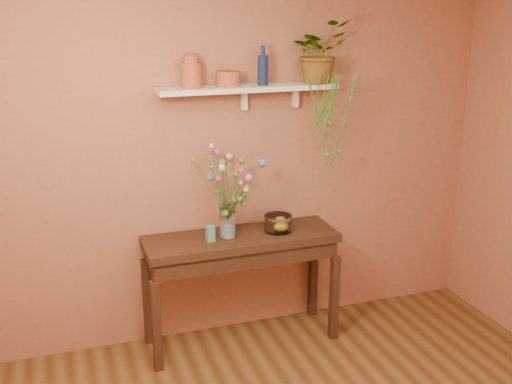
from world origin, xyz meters
TOP-DOWN VIEW (x-y plane):
  - room at (0.00, 0.00)m, footprint 4.04×4.04m
  - sideboard at (-0.05, 1.75)m, footprint 1.42×0.46m
  - wall_shelf at (0.06, 1.87)m, footprint 1.30×0.24m
  - terracotta_jug at (-0.36, 1.87)m, footprint 0.19×0.19m
  - terracotta_pot at (-0.09, 1.89)m, footprint 0.19×0.19m
  - blue_bottle at (0.16, 1.86)m, footprint 0.09×0.09m
  - spider_plant at (0.58, 1.85)m, footprint 0.48×0.45m
  - plant_fronds at (0.62, 1.71)m, footprint 0.46×0.31m
  - glass_vase at (-0.15, 1.75)m, footprint 0.12×0.12m
  - bouquet at (-0.12, 1.73)m, footprint 0.54×0.54m
  - glass_bowl at (0.24, 1.75)m, footprint 0.20×0.20m
  - lemon at (0.26, 1.74)m, footprint 0.07×0.07m
  - carton at (-0.29, 1.70)m, footprint 0.06×0.05m

SIDE VIEW (x-z plane):
  - sideboard at x=-0.05m, z-range 0.31..1.17m
  - lemon at x=0.26m, z-range 0.87..0.94m
  - glass_bowl at x=0.24m, z-range 0.86..0.98m
  - carton at x=-0.29m, z-range 0.86..0.98m
  - glass_vase at x=-0.15m, z-range 0.85..1.09m
  - bouquet at x=-0.12m, z-range 1.05..1.59m
  - room at x=0.00m, z-range 0.00..2.70m
  - plant_fronds at x=0.62m, z-range 1.29..2.04m
  - wall_shelf at x=0.06m, z-range 1.82..2.01m
  - terracotta_pot at x=-0.09m, z-range 1.94..2.04m
  - blue_bottle at x=0.16m, z-range 1.91..2.19m
  - terracotta_jug at x=-0.36m, z-range 1.93..2.17m
  - spider_plant at x=0.58m, z-range 1.94..2.38m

